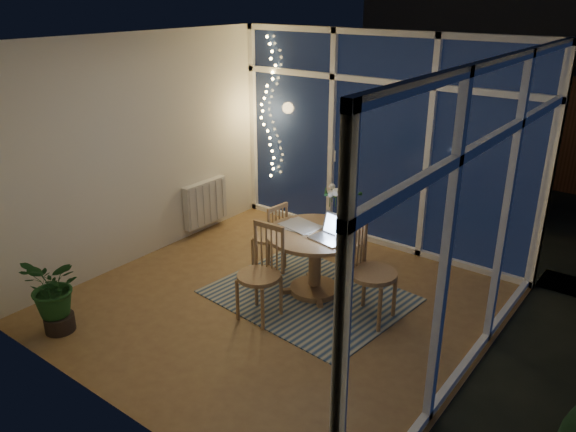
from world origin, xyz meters
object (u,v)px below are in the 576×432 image
object	(u,v)px
chair_right	(373,271)
chair_front	(259,274)
potted_plant	(55,295)
dining_table	(315,263)
flower_vase	(344,216)
chair_left	(269,236)
laptop	(328,228)

from	to	relation	value
chair_right	chair_front	distance (m)	1.09
chair_right	potted_plant	xyz separation A→B (m)	(-2.25, -1.96, -0.14)
dining_table	flower_vase	distance (m)	0.58
chair_right	chair_left	bearing A→B (deg)	78.11
chair_left	potted_plant	bearing A→B (deg)	-13.06
chair_right	laptop	xyz separation A→B (m)	(-0.53, 0.01, 0.31)
dining_table	flower_vase	world-z (taller)	flower_vase
chair_right	dining_table	bearing A→B (deg)	79.53
chair_right	laptop	size ratio (longest dim) A/B	2.99
chair_front	laptop	world-z (taller)	chair_front
dining_table	chair_left	size ratio (longest dim) A/B	1.23
chair_left	potted_plant	world-z (taller)	chair_left
chair_left	chair_front	bearing A→B (deg)	40.46
chair_front	laptop	distance (m)	0.82
chair_right	flower_vase	xyz separation A→B (m)	(-0.61, 0.44, 0.28)
chair_left	flower_vase	world-z (taller)	flower_vase
dining_table	chair_front	bearing A→B (deg)	-101.50
dining_table	chair_left	world-z (taller)	chair_left
dining_table	laptop	world-z (taller)	laptop
flower_vase	dining_table	bearing A→B (deg)	-111.04
laptop	potted_plant	world-z (taller)	laptop
chair_front	flower_vase	distance (m)	1.15
dining_table	potted_plant	bearing A→B (deg)	-126.35
chair_right	chair_front	bearing A→B (deg)	122.71
chair_left	chair_right	size ratio (longest dim) A/B	0.80
laptop	flower_vase	xyz separation A→B (m)	(-0.08, 0.42, -0.02)
chair_right	potted_plant	world-z (taller)	chair_right
potted_plant	chair_left	bearing A→B (deg)	70.45
dining_table	chair_left	xyz separation A→B (m)	(-0.73, 0.14, 0.07)
dining_table	potted_plant	size ratio (longest dim) A/B	1.35
chair_right	laptop	bearing A→B (deg)	85.81
chair_left	potted_plant	xyz separation A→B (m)	(-0.78, -2.19, -0.04)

